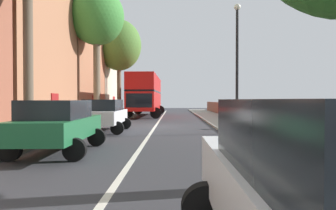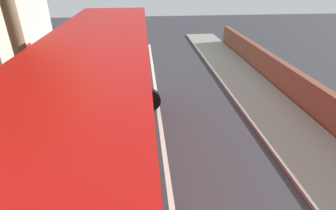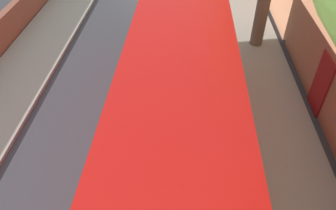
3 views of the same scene
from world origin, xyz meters
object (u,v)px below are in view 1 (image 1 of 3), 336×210
(double_decker_bus, at_px, (146,93))
(parked_car_green_left_0, at_px, (58,123))
(lamppost_right, at_px, (237,57))
(street_tree_left_2, at_px, (97,18))
(litter_bin_right, at_px, (245,118))
(parked_car_white_left_1, at_px, (104,114))
(street_tree_left_4, at_px, (119,46))

(double_decker_bus, height_order, parked_car_green_left_0, double_decker_bus)
(lamppost_right, bearing_deg, street_tree_left_2, 134.74)
(litter_bin_right, bearing_deg, lamppost_right, -110.72)
(parked_car_green_left_0, relative_size, lamppost_right, 0.71)
(street_tree_left_2, height_order, lamppost_right, street_tree_left_2)
(double_decker_bus, distance_m, parked_car_white_left_1, 15.11)
(double_decker_bus, height_order, parked_car_white_left_1, double_decker_bus)
(parked_car_white_left_1, bearing_deg, street_tree_left_4, 97.96)
(double_decker_bus, distance_m, parked_car_green_left_0, 21.45)
(parked_car_white_left_1, bearing_deg, lamppost_right, -7.25)
(parked_car_green_left_0, bearing_deg, double_decker_bus, 87.86)
(double_decker_bus, distance_m, lamppost_right, 17.04)
(street_tree_left_4, height_order, litter_bin_right, street_tree_left_4)
(street_tree_left_2, xyz_separation_m, litter_bin_right, (10.39, -6.83, -7.70))
(street_tree_left_4, bearing_deg, lamppost_right, -64.46)
(street_tree_left_2, relative_size, lamppost_right, 1.69)
(street_tree_left_2, relative_size, litter_bin_right, 10.15)
(lamppost_right, relative_size, litter_bin_right, 6.00)
(street_tree_left_4, relative_size, lamppost_right, 1.71)
(street_tree_left_2, height_order, litter_bin_right, street_tree_left_2)
(street_tree_left_2, distance_m, street_tree_left_4, 10.30)
(parked_car_green_left_0, xyz_separation_m, street_tree_left_4, (-2.64, 25.27, 6.97))
(litter_bin_right, bearing_deg, double_decker_bus, 117.86)
(street_tree_left_2, bearing_deg, parked_car_white_left_1, -73.26)
(lamppost_right, bearing_deg, parked_car_white_left_1, 172.75)
(street_tree_left_2, bearing_deg, litter_bin_right, -33.33)
(parked_car_white_left_1, bearing_deg, litter_bin_right, 12.85)
(double_decker_bus, xyz_separation_m, litter_bin_right, (7.00, -13.24, -1.71))
(parked_car_green_left_0, height_order, parked_car_white_left_1, parked_car_white_left_1)
(parked_car_white_left_1, relative_size, street_tree_left_2, 0.43)
(parked_car_white_left_1, xyz_separation_m, street_tree_left_4, (-2.64, 18.90, 6.96))
(parked_car_green_left_0, bearing_deg, street_tree_left_4, 95.97)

